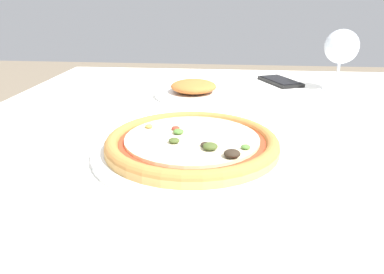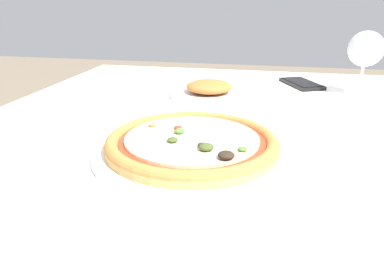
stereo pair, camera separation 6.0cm
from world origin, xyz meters
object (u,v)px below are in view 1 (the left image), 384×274
at_px(side_plate, 194,90).
at_px(cell_phone, 280,81).
at_px(wine_glass_far_right, 341,48).
at_px(pizza_plate, 192,145).
at_px(dining_table, 269,164).
at_px(fork, 28,163).

bearing_deg(side_plate, cell_phone, 36.19).
bearing_deg(wine_glass_far_right, side_plate, -164.91).
bearing_deg(wine_glass_far_right, cell_phone, 152.68).
distance_m(pizza_plate, wine_glass_far_right, 0.59).
distance_m(dining_table, fork, 0.45).
relative_size(cell_phone, side_plate, 0.80).
bearing_deg(fork, pizza_plate, 14.88).
bearing_deg(dining_table, fork, -151.09).
relative_size(dining_table, cell_phone, 7.92).
distance_m(cell_phone, side_plate, 0.30).
bearing_deg(cell_phone, dining_table, -98.94).
xyz_separation_m(pizza_plate, wine_glass_far_right, (0.35, 0.47, 0.10)).
bearing_deg(fork, side_plate, 64.02).
distance_m(dining_table, cell_phone, 0.41).
bearing_deg(pizza_plate, cell_phone, 69.33).
bearing_deg(cell_phone, pizza_plate, -110.67).
xyz_separation_m(cell_phone, side_plate, (-0.24, -0.17, 0.01)).
relative_size(fork, cell_phone, 1.05).
height_order(dining_table, cell_phone, cell_phone).
distance_m(dining_table, pizza_plate, 0.23).
relative_size(pizza_plate, cell_phone, 2.00).
xyz_separation_m(dining_table, cell_phone, (0.06, 0.40, 0.09)).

